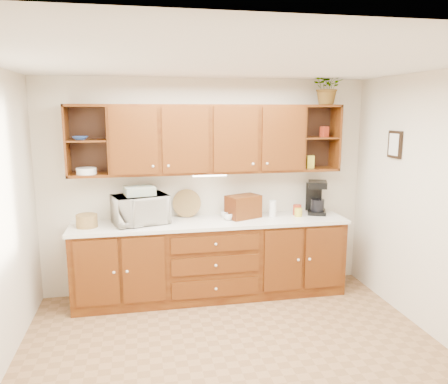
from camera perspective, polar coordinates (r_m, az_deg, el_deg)
name	(u,v)px	position (r m, az deg, el deg)	size (l,w,h in m)	color
floor	(238,361)	(4.21, 1.80, -21.20)	(4.00, 4.00, 0.00)	olive
ceiling	(240,62)	(3.60, 2.05, 16.64)	(4.00, 4.00, 0.00)	white
back_wall	(207,186)	(5.38, -2.25, 0.74)	(4.00, 4.00, 0.00)	beige
right_wall	(448,211)	(4.57, 27.18, -2.20)	(3.50, 3.50, 0.00)	beige
base_cabinets	(211,260)	(5.31, -1.68, -8.88)	(3.20, 0.60, 0.90)	#3A1406
countertop	(211,222)	(5.16, -1.69, -3.99)	(3.24, 0.64, 0.04)	white
upper_cabinets	(209,139)	(5.16, -1.91, 6.95)	(3.20, 0.33, 0.80)	#3A1406
undercabinet_light	(210,175)	(5.15, -1.89, 2.21)	(0.40, 0.05, 0.03)	white
framed_picture	(395,144)	(5.21, 21.43, 5.80)	(0.03, 0.24, 0.30)	black
wicker_basket	(87,221)	(5.10, -17.48, -3.60)	(0.23, 0.23, 0.14)	olive
microwave	(140,209)	(5.09, -10.87, -2.23)	(0.60, 0.41, 0.33)	beige
towel_stack	(140,191)	(5.05, -10.96, 0.16)	(0.33, 0.24, 0.10)	tan
wine_bottle	(145,210)	(5.11, -10.31, -2.27)	(0.07, 0.07, 0.32)	black
woven_tray	(187,216)	(5.36, -4.87, -3.15)	(0.34, 0.34, 0.02)	olive
bread_box	(243,207)	(5.28, 2.52, -1.92)	(0.39, 0.25, 0.28)	#3A1406
mug_tree	(229,215)	(5.25, 0.68, -3.03)	(0.25, 0.25, 0.28)	#3A1406
canister_red	(297,210)	(5.51, 9.54, -2.31)	(0.10, 0.10, 0.13)	#9A2C16
canister_white	(273,209)	(5.37, 6.37, -2.17)	(0.09, 0.09, 0.20)	white
canister_yellow	(298,212)	(5.44, 9.68, -2.63)	(0.09, 0.09, 0.10)	gold
coffee_maker	(316,198)	(5.61, 11.96, -0.75)	(0.31, 0.35, 0.41)	black
bowl_stack	(80,138)	(5.09, -18.26, 6.70)	(0.17, 0.17, 0.04)	#284894
plate_stack	(86,171)	(5.12, -17.55, 2.64)	(0.22, 0.22, 0.07)	white
pantry_box_yellow	(310,162)	(5.50, 11.20, 3.89)	(0.09, 0.07, 0.15)	gold
pantry_box_red	(324,132)	(5.54, 12.97, 7.68)	(0.09, 0.07, 0.13)	#9A2C16
potted_plant	(328,87)	(5.52, 13.46, 13.22)	(0.38, 0.33, 0.42)	#999999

